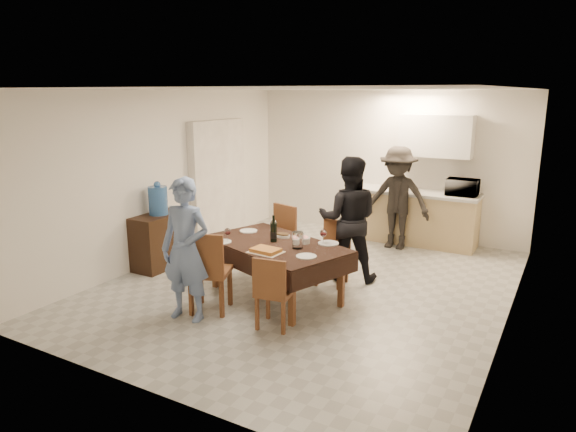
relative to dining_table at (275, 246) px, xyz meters
name	(u,v)px	position (x,y,z in m)	size (l,w,h in m)	color
floor	(310,284)	(0.19, 0.60, -0.68)	(5.00, 6.00, 0.02)	#A8A9A4
ceiling	(312,89)	(0.19, 0.60, 1.92)	(5.00, 6.00, 0.02)	white
wall_back	(386,164)	(0.19, 3.60, 0.62)	(5.00, 0.02, 2.60)	silver
wall_front	(144,251)	(0.19, -2.40, 0.62)	(5.00, 0.02, 2.60)	silver
wall_left	(167,176)	(-2.31, 0.60, 0.62)	(0.02, 6.00, 2.60)	silver
wall_right	(517,212)	(2.69, 0.60, 0.62)	(0.02, 6.00, 2.60)	silver
stub_partition	(218,181)	(-2.23, 1.80, 0.37)	(0.15, 1.40, 2.10)	white
kitchen_base_cabinet	(411,218)	(0.79, 3.28, -0.25)	(2.20, 0.60, 0.86)	tan
kitchen_worktop	(412,192)	(0.79, 3.28, 0.20)	(2.24, 0.64, 0.05)	#B5B5B0
upper_cabinet	(436,136)	(1.09, 3.42, 1.17)	(1.20, 0.34, 0.70)	silver
dining_table	(275,246)	(0.00, 0.00, 0.00)	(2.08, 1.62, 0.71)	black
chair_near_left	(205,264)	(-0.45, -0.85, -0.07)	(0.59, 0.60, 0.54)	brown
chair_near_right	(272,285)	(0.45, -0.83, -0.17)	(0.44, 0.44, 0.45)	brown
chair_far_left	(272,235)	(-0.45, 0.66, -0.08)	(0.55, 0.56, 0.53)	brown
chair_far_right	(330,249)	(0.45, 0.67, -0.15)	(0.42, 0.42, 0.47)	brown
console	(161,241)	(-2.09, 0.15, -0.28)	(0.44, 0.87, 0.81)	black
water_jug	(158,201)	(-2.09, 0.15, 0.33)	(0.28, 0.28, 0.42)	#3569B2
wine_bottle	(274,228)	(-0.05, 0.05, 0.20)	(0.09, 0.09, 0.34)	black
water_pitcher	(298,240)	(0.35, -0.05, 0.14)	(0.13, 0.13, 0.20)	white
savoury_tart	(266,250)	(0.10, -0.38, 0.06)	(0.38, 0.29, 0.05)	#C48939
salad_bowl	(303,240)	(0.30, 0.18, 0.07)	(0.19, 0.19, 0.07)	silver
mushroom_dish	(283,236)	(-0.05, 0.28, 0.05)	(0.19, 0.19, 0.03)	silver
wine_glass_a	(227,235)	(-0.55, -0.25, 0.12)	(0.08, 0.08, 0.18)	white
wine_glass_b	(323,237)	(0.55, 0.25, 0.13)	(0.09, 0.09, 0.20)	white
wine_glass_c	(274,228)	(-0.20, 0.30, 0.14)	(0.09, 0.09, 0.21)	white
plate_near_left	(222,242)	(-0.60, -0.30, 0.04)	(0.24, 0.24, 0.01)	silver
plate_near_right	(306,256)	(0.60, -0.30, 0.04)	(0.24, 0.24, 0.01)	silver
plate_far_left	(249,231)	(-0.60, 0.30, 0.04)	(0.24, 0.24, 0.01)	silver
plate_far_right	(328,243)	(0.60, 0.30, 0.04)	(0.26, 0.26, 0.01)	silver
microwave	(463,187)	(1.61, 3.28, 0.37)	(0.50, 0.34, 0.27)	silver
person_near	(186,250)	(-0.55, -1.05, 0.15)	(0.60, 0.40, 1.65)	#667FB0
person_far	(348,219)	(0.55, 1.05, 0.18)	(0.84, 0.65, 1.73)	black
person_kitchen	(397,198)	(0.67, 2.83, 0.17)	(1.10, 0.63, 1.71)	black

